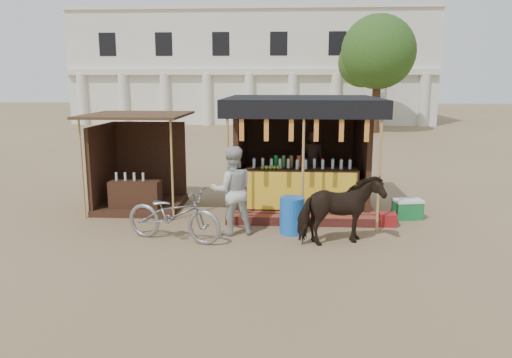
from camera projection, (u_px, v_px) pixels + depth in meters
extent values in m
plane|color=#846B4C|center=(251.00, 253.00, 9.35)|extent=(120.00, 120.00, 0.00)
cube|color=brown|center=(300.00, 203.00, 12.69)|extent=(3.40, 2.80, 0.22)
cube|color=brown|center=(301.00, 220.00, 11.17)|extent=(3.40, 0.35, 0.20)
cube|color=#3B2215|center=(301.00, 189.00, 11.65)|extent=(2.60, 0.55, 0.95)
cube|color=yellow|center=(302.00, 191.00, 11.37)|extent=(2.50, 0.02, 0.88)
cube|color=#3B2215|center=(300.00, 144.00, 13.65)|extent=(3.00, 0.12, 2.50)
cube|color=#3B2215|center=(241.00, 150.00, 12.51)|extent=(0.12, 2.50, 2.50)
cube|color=#3B2215|center=(362.00, 151.00, 12.33)|extent=(0.12, 2.50, 2.50)
cube|color=black|center=(302.00, 98.00, 11.98)|extent=(3.60, 3.60, 0.06)
cube|color=black|center=(304.00, 110.00, 10.27)|extent=(3.60, 0.06, 0.36)
cylinder|color=tan|center=(228.00, 166.00, 10.63)|extent=(0.06, 0.06, 2.75)
cylinder|color=tan|center=(303.00, 167.00, 10.53)|extent=(0.06, 0.06, 2.75)
cylinder|color=tan|center=(380.00, 168.00, 10.43)|extent=(0.06, 0.06, 2.75)
cube|color=red|center=(242.00, 128.00, 10.45)|extent=(0.10, 0.02, 0.55)
cube|color=red|center=(266.00, 128.00, 10.42)|extent=(0.10, 0.02, 0.55)
cube|color=red|center=(291.00, 128.00, 10.39)|extent=(0.10, 0.02, 0.55)
cube|color=red|center=(316.00, 128.00, 10.35)|extent=(0.10, 0.02, 0.55)
cube|color=red|center=(342.00, 129.00, 10.32)|extent=(0.10, 0.02, 0.55)
cube|color=red|center=(367.00, 129.00, 10.29)|extent=(0.10, 0.02, 0.55)
imported|color=black|center=(312.00, 164.00, 12.58)|extent=(0.65, 0.44, 1.74)
cube|color=#3B2215|center=(142.00, 205.00, 12.65)|extent=(2.00, 2.00, 0.15)
cube|color=#3B2215|center=(151.00, 161.00, 13.39)|extent=(1.90, 0.10, 2.10)
cube|color=#3B2215|center=(103.00, 167.00, 12.51)|extent=(0.10, 1.90, 2.10)
cube|color=#472D19|center=(137.00, 115.00, 12.10)|extent=(2.40, 2.40, 0.06)
cylinder|color=tan|center=(82.00, 169.00, 11.47)|extent=(0.05, 0.05, 2.35)
cylinder|color=tan|center=(172.00, 170.00, 11.34)|extent=(0.05, 0.05, 2.35)
cube|color=#3B2215|center=(136.00, 197.00, 12.10)|extent=(1.20, 0.50, 0.80)
imported|color=black|center=(340.00, 210.00, 9.72)|extent=(1.80, 1.26, 1.38)
imported|color=gray|center=(174.00, 214.00, 9.98)|extent=(2.19, 1.30, 1.09)
imported|color=#B9BAB3|center=(232.00, 190.00, 10.36)|extent=(1.06, 0.92, 1.86)
cylinder|color=blue|center=(292.00, 215.00, 10.49)|extent=(0.62, 0.62, 0.78)
cube|color=maroon|center=(388.00, 219.00, 11.10)|extent=(0.38, 0.40, 0.28)
cube|color=#186F36|center=(407.00, 210.00, 11.64)|extent=(0.68, 0.52, 0.40)
cube|color=white|center=(408.00, 201.00, 11.59)|extent=(0.71, 0.54, 0.06)
cube|color=silver|center=(253.00, 69.00, 38.04)|extent=(26.00, 7.00, 8.00)
cube|color=silver|center=(250.00, 72.00, 34.58)|extent=(26.00, 0.50, 0.40)
cube|color=silver|center=(250.00, 6.00, 33.82)|extent=(26.00, 0.30, 0.25)
cylinder|color=silver|center=(83.00, 99.00, 35.69)|extent=(0.70, 0.70, 3.60)
cylinder|color=silver|center=(124.00, 99.00, 35.50)|extent=(0.70, 0.70, 3.60)
cylinder|color=silver|center=(165.00, 99.00, 35.32)|extent=(0.70, 0.70, 3.60)
cylinder|color=silver|center=(207.00, 100.00, 35.14)|extent=(0.70, 0.70, 3.60)
cylinder|color=silver|center=(250.00, 100.00, 34.95)|extent=(0.70, 0.70, 3.60)
cylinder|color=silver|center=(292.00, 100.00, 34.77)|extent=(0.70, 0.70, 3.60)
cylinder|color=silver|center=(336.00, 100.00, 34.58)|extent=(0.70, 0.70, 3.60)
cylinder|color=silver|center=(380.00, 100.00, 34.40)|extent=(0.70, 0.70, 3.60)
cylinder|color=silver|center=(424.00, 100.00, 34.22)|extent=(0.70, 0.70, 3.60)
cylinder|color=#382314|center=(376.00, 100.00, 30.12)|extent=(0.50, 0.50, 4.00)
sphere|color=#3D5E20|center=(378.00, 52.00, 29.57)|extent=(4.40, 4.40, 4.40)
sphere|color=#3D5E20|center=(363.00, 63.00, 30.32)|extent=(2.99, 2.99, 2.99)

